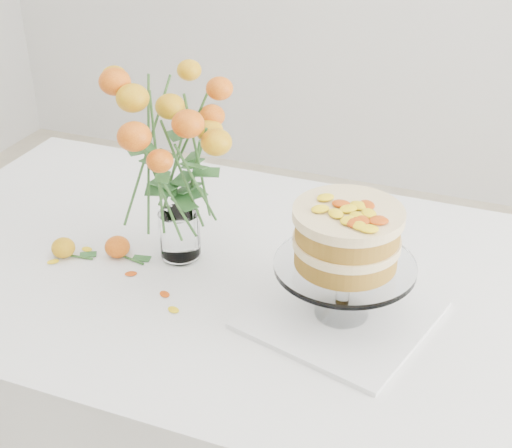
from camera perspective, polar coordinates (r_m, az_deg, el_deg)
The scene contains 12 objects.
table at distance 1.59m, azimuth -4.15°, elevation -5.49°, with size 1.43×0.93×0.76m.
napkin at distance 1.39m, azimuth 6.82°, elevation -7.23°, with size 0.31×0.31×0.01m, color silver.
cake_stand at distance 1.30m, azimuth 7.25°, elevation -1.47°, with size 0.26×0.26×0.24m.
rose_vase at distance 1.44m, azimuth -6.54°, elevation 6.02°, with size 0.33×0.33×0.44m.
loose_rose_near at distance 1.60m, azimuth -15.15°, elevation -1.85°, with size 0.09×0.05×0.04m.
loose_rose_far at distance 1.58m, azimuth -11.02°, elevation -1.81°, with size 0.10×0.06×0.05m.
stray_petal_a at distance 1.52m, azimuth -9.97°, elevation -3.95°, with size 0.03×0.02×0.00m, color yellow.
stray_petal_b at distance 1.45m, azimuth -7.32°, elevation -5.60°, with size 0.03×0.02×0.00m, color yellow.
stray_petal_c at distance 1.40m, azimuth -6.62°, elevation -6.84°, with size 0.03×0.02×0.00m, color yellow.
stray_petal_d at distance 1.62m, azimuth -13.38°, elevation -1.98°, with size 0.03×0.02×0.00m, color yellow.
stray_petal_e at distance 1.60m, azimuth -15.93°, elevation -2.93°, with size 0.03×0.02×0.00m, color yellow.
stray_petal_f at distance 1.40m, azimuth 5.65°, elevation -7.04°, with size 0.03×0.02×0.00m, color yellow.
Camera 1 is at (0.57, -1.16, 1.60)m, focal length 50.00 mm.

